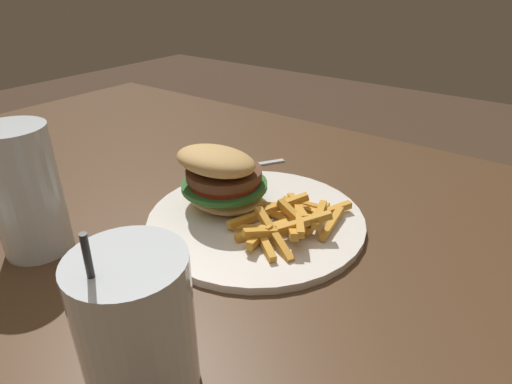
{
  "coord_description": "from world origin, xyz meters",
  "views": [
    {
      "loc": [
        -0.36,
        0.16,
        1.04
      ],
      "look_at": [
        -0.07,
        -0.23,
        0.78
      ],
      "focal_mm": 30.0,
      "sensor_mm": 36.0,
      "label": 1
    }
  ],
  "objects_px": {
    "meal_plate_near": "(241,198)",
    "juice_glass": "(138,333)",
    "spoon": "(210,169)",
    "beer_glass": "(27,196)"
  },
  "relations": [
    {
      "from": "meal_plate_near",
      "to": "juice_glass",
      "type": "height_order",
      "value": "juice_glass"
    },
    {
      "from": "meal_plate_near",
      "to": "spoon",
      "type": "xyz_separation_m",
      "value": [
        0.13,
        -0.08,
        -0.02
      ]
    },
    {
      "from": "spoon",
      "to": "juice_glass",
      "type": "bearing_deg",
      "value": 66.93
    },
    {
      "from": "meal_plate_near",
      "to": "juice_glass",
      "type": "bearing_deg",
      "value": 111.74
    },
    {
      "from": "beer_glass",
      "to": "spoon",
      "type": "bearing_deg",
      "value": -94.65
    },
    {
      "from": "beer_glass",
      "to": "spoon",
      "type": "height_order",
      "value": "beer_glass"
    },
    {
      "from": "beer_glass",
      "to": "juice_glass",
      "type": "distance_m",
      "value": 0.26
    },
    {
      "from": "juice_glass",
      "to": "spoon",
      "type": "height_order",
      "value": "juice_glass"
    },
    {
      "from": "beer_glass",
      "to": "spoon",
      "type": "distance_m",
      "value": 0.29
    },
    {
      "from": "meal_plate_near",
      "to": "beer_glass",
      "type": "xyz_separation_m",
      "value": [
        0.15,
        0.2,
        0.04
      ]
    }
  ]
}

